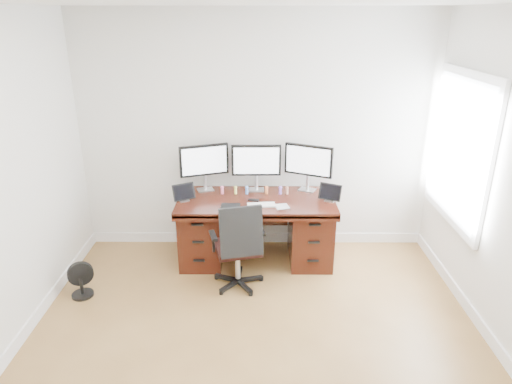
{
  "coord_description": "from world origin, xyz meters",
  "views": [
    {
      "loc": [
        0.02,
        -2.77,
        2.62
      ],
      "look_at": [
        0.0,
        1.5,
        0.95
      ],
      "focal_mm": 32.0,
      "sensor_mm": 36.0,
      "label": 1
    }
  ],
  "objects_px": {
    "keyboard": "(261,205)",
    "monitor_center": "(256,162)",
    "desk": "(256,227)",
    "floor_fan": "(81,280)",
    "office_chair": "(239,260)"
  },
  "relations": [
    {
      "from": "keyboard",
      "to": "monitor_center",
      "type": "bearing_deg",
      "value": 91.36
    },
    {
      "from": "desk",
      "to": "monitor_center",
      "type": "relative_size",
      "value": 3.09
    },
    {
      "from": "monitor_center",
      "to": "keyboard",
      "type": "bearing_deg",
      "value": -84.01
    },
    {
      "from": "floor_fan",
      "to": "monitor_center",
      "type": "height_order",
      "value": "monitor_center"
    },
    {
      "from": "floor_fan",
      "to": "keyboard",
      "type": "height_order",
      "value": "keyboard"
    },
    {
      "from": "office_chair",
      "to": "keyboard",
      "type": "height_order",
      "value": "office_chair"
    },
    {
      "from": "monitor_center",
      "to": "keyboard",
      "type": "height_order",
      "value": "monitor_center"
    },
    {
      "from": "office_chair",
      "to": "keyboard",
      "type": "xyz_separation_m",
      "value": [
        0.23,
        0.36,
        0.45
      ]
    },
    {
      "from": "desk",
      "to": "floor_fan",
      "type": "bearing_deg",
      "value": -156.47
    },
    {
      "from": "desk",
      "to": "keyboard",
      "type": "xyz_separation_m",
      "value": [
        0.06,
        -0.21,
        0.36
      ]
    },
    {
      "from": "monitor_center",
      "to": "keyboard",
      "type": "xyz_separation_m",
      "value": [
        0.06,
        -0.45,
        -0.33
      ]
    },
    {
      "from": "desk",
      "to": "floor_fan",
      "type": "distance_m",
      "value": 1.9
    },
    {
      "from": "office_chair",
      "to": "keyboard",
      "type": "distance_m",
      "value": 0.62
    },
    {
      "from": "office_chair",
      "to": "monitor_center",
      "type": "xyz_separation_m",
      "value": [
        0.17,
        0.81,
        0.78
      ]
    },
    {
      "from": "desk",
      "to": "office_chair",
      "type": "xyz_separation_m",
      "value": [
        -0.17,
        -0.57,
        -0.09
      ]
    }
  ]
}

